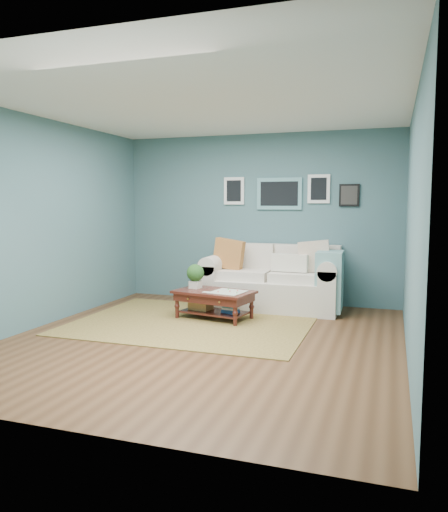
% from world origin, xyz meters
% --- Properties ---
extents(room_shell, '(5.00, 5.02, 2.70)m').
position_xyz_m(room_shell, '(0.01, 0.06, 1.36)').
color(room_shell, brown).
rests_on(room_shell, ground).
extents(area_rug, '(3.10, 2.48, 0.01)m').
position_xyz_m(area_rug, '(-0.43, 0.76, 0.01)').
color(area_rug, brown).
rests_on(area_rug, ground).
extents(loveseat, '(2.09, 0.95, 1.07)m').
position_xyz_m(loveseat, '(0.44, 2.03, 0.44)').
color(loveseat, silver).
rests_on(loveseat, ground).
extents(coffee_table, '(1.16, 0.81, 0.74)m').
position_xyz_m(coffee_table, '(-0.29, 1.07, 0.33)').
color(coffee_table, '#351410').
rests_on(coffee_table, ground).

